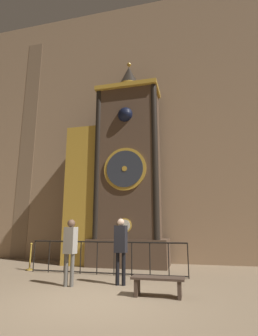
% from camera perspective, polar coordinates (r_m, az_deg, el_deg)
% --- Properties ---
extents(ground_plane, '(28.00, 28.00, 0.00)m').
position_cam_1_polar(ground_plane, '(6.48, -7.96, -26.80)').
color(ground_plane, '#847056').
extents(cathedral_back_wall, '(24.00, 0.32, 13.85)m').
position_cam_1_polar(cathedral_back_wall, '(13.66, 2.86, 10.30)').
color(cathedral_back_wall, '#997A5B').
rests_on(cathedral_back_wall, ground_plane).
extents(clock_tower, '(4.48, 1.79, 9.45)m').
position_cam_1_polar(clock_tower, '(11.74, -2.36, -1.53)').
color(clock_tower, brown).
rests_on(clock_tower, ground_plane).
extents(railing_fence, '(5.56, 0.05, 1.10)m').
position_cam_1_polar(railing_fence, '(9.50, -5.12, -18.55)').
color(railing_fence, black).
rests_on(railing_fence, ground_plane).
extents(visitor_near, '(0.38, 0.29, 1.80)m').
position_cam_1_polar(visitor_near, '(7.86, -12.66, -16.05)').
color(visitor_near, '#58554F').
rests_on(visitor_near, ground_plane).
extents(visitor_far, '(0.36, 0.26, 1.83)m').
position_cam_1_polar(visitor_far, '(7.83, -1.82, -16.28)').
color(visitor_far, black).
rests_on(visitor_far, ground_plane).
extents(stanchion_post, '(0.28, 0.28, 0.99)m').
position_cam_1_polar(stanchion_post, '(11.15, -20.74, -18.44)').
color(stanchion_post, '#B28E33').
rests_on(stanchion_post, ground_plane).
extents(visitor_bench, '(1.25, 0.40, 0.44)m').
position_cam_1_polar(visitor_bench, '(6.74, 6.30, -23.58)').
color(visitor_bench, '#423328').
rests_on(visitor_bench, ground_plane).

